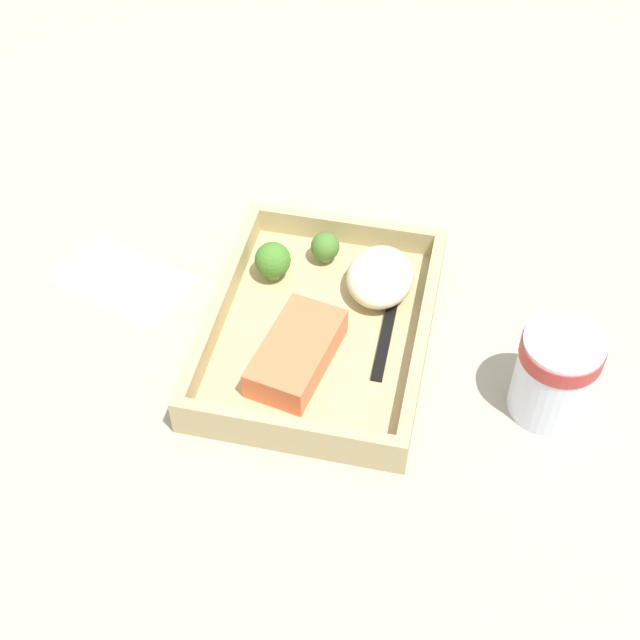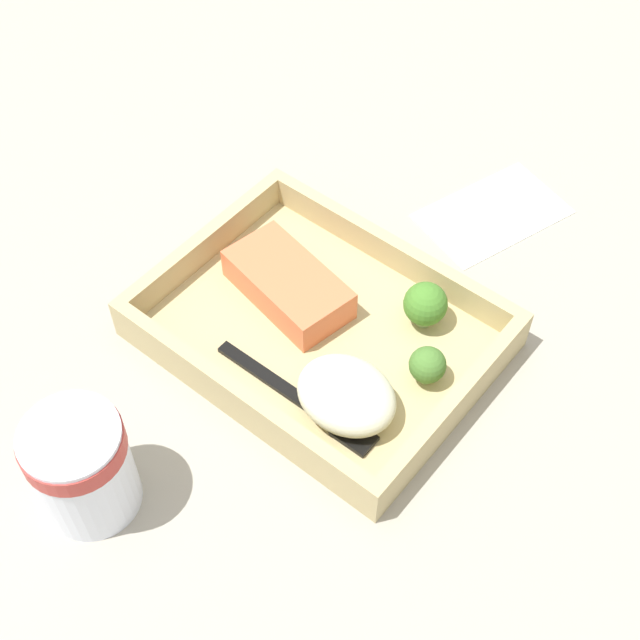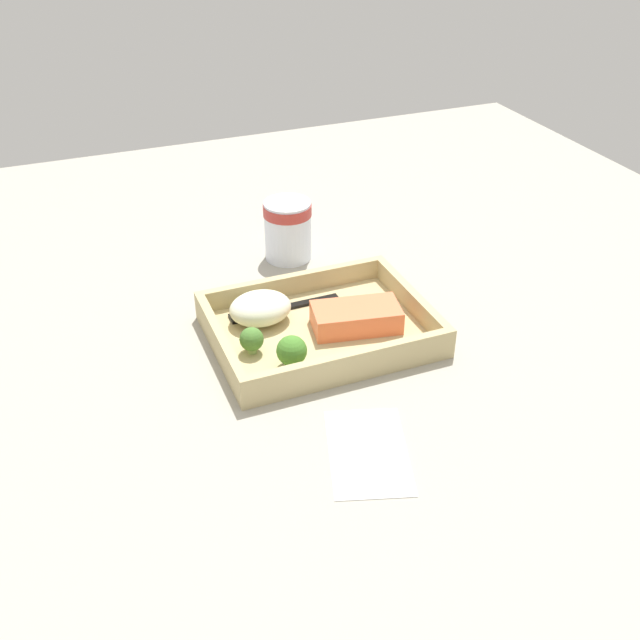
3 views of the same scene
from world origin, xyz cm
name	(u,v)px [view 2 (image 2 of 3)]	position (x,y,z in cm)	size (l,w,h in cm)	color
ground_plane	(320,346)	(0.00, 0.00, -1.00)	(160.00, 160.00, 2.00)	#9F9A8C
takeout_tray	(320,335)	(0.00, 0.00, 0.60)	(28.44, 21.71, 1.20)	tan
tray_rim	(320,320)	(0.00, 0.00, 2.69)	(28.44, 21.71, 2.98)	tan
salmon_fillet	(288,284)	(-4.66, 1.28, 2.76)	(11.55, 6.02, 3.12)	#ED7046
mashed_potatoes	(346,395)	(6.66, -4.88, 3.26)	(8.42, 6.89, 4.12)	silver
broccoli_floret_1	(425,305)	(6.32, 6.43, 3.57)	(3.81, 3.81, 4.37)	#87A265
broccoli_floret_2	(427,365)	(9.94, 1.62, 3.14)	(3.09, 3.09, 3.56)	#86A660
fork	(304,402)	(3.69, -6.58, 1.42)	(15.81, 2.23, 0.44)	black
paper_cup	(81,464)	(-3.75, -22.75, 5.29)	(7.50, 7.50, 9.47)	white
receipt_slip	(493,213)	(3.45, 22.59, 0.12)	(8.55, 13.95, 0.24)	white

